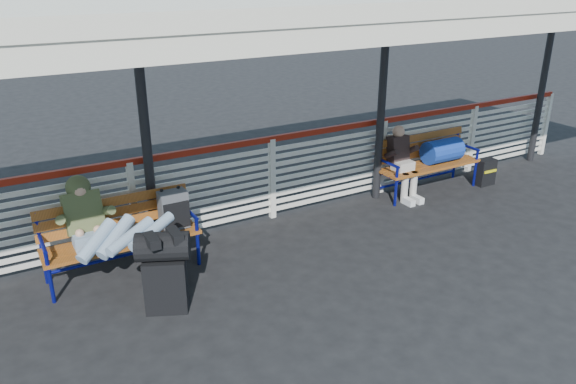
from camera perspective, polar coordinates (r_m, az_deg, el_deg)
ground at (r=6.86m, az=6.06°, el=-8.28°), size 60.00×60.00×0.00m
fence at (r=8.04m, az=-1.63°, el=1.73°), size 12.08×0.08×1.24m
canopy at (r=6.66m, az=2.59°, el=18.50°), size 12.60×3.60×3.16m
luggage_stack at (r=6.07m, az=-12.42°, el=-7.62°), size 0.63×0.51×0.91m
bench_left at (r=6.92m, az=-15.07°, el=-3.08°), size 1.80×0.56×0.94m
bench_right at (r=9.42m, az=14.73°, el=3.79°), size 1.80×0.56×0.92m
traveler_man at (r=6.49m, az=-17.39°, el=-3.74°), size 0.94×1.63×0.77m
companion_person at (r=8.97m, az=11.55°, el=3.03°), size 0.32×0.66×1.15m
suitcase_side at (r=9.99m, az=19.43°, el=1.92°), size 0.32×0.20×0.45m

